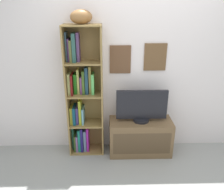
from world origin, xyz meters
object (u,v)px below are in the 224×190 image
tv_stand (140,137)px  television (142,106)px  bookshelf (82,97)px  football (81,17)px

tv_stand → television: bearing=90.0°
bookshelf → television: 0.81m
football → tv_stand: size_ratio=0.32×
bookshelf → tv_stand: (0.80, -0.08, -0.58)m
football → bookshelf: bearing=145.8°
television → football: bearing=176.1°
bookshelf → tv_stand: 0.99m
football → television: 1.37m
football → tv_stand: football is taller
bookshelf → television: (0.80, -0.08, -0.11)m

